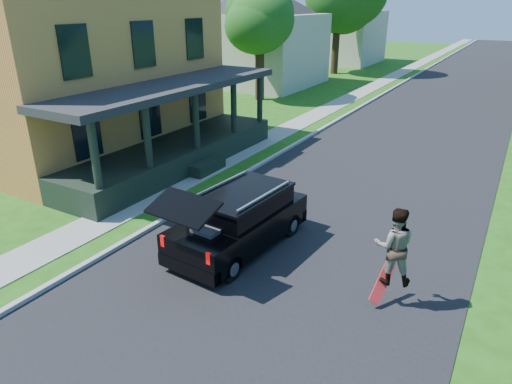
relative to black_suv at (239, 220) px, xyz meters
The scene contains 12 objects.
ground 2.47m from the black_suv, 53.44° to the right, with size 140.00×140.00×0.00m, color #224D0F.
street 18.18m from the black_suv, 85.58° to the left, with size 8.00×120.00×0.02m, color black.
curb 18.32m from the black_suv, 98.32° to the left, with size 0.15×120.00×0.12m, color #9A9A95.
sidewalk 18.61m from the black_suv, 103.06° to the left, with size 1.30×120.00×0.03m, color gray.
front_walk 9.12m from the black_suv, 153.09° to the left, with size 6.50×1.20×0.03m, color gray.
main_house 12.81m from the black_suv, 160.20° to the left, with size 15.56×15.56×10.10m.
neighbor_house_mid 25.44m from the black_suv, 118.69° to the left, with size 12.78×12.78×8.30m.
neighbor_house_far 40.13m from the black_suv, 107.61° to the left, with size 12.78×12.78×8.30m.
black_suv is the anchor object (origin of this frame).
skateboarder 3.96m from the black_suv, ahead, with size 0.96×0.85×1.64m.
skateboard 3.82m from the black_suv, ahead, with size 0.32×0.78×0.73m.
tree_left_mid 19.70m from the black_suv, 118.40° to the left, with size 6.30×5.91×7.55m.
Camera 1 is at (4.12, -6.74, 5.81)m, focal length 32.00 mm.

